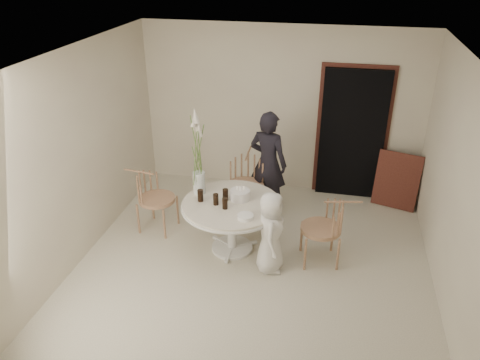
% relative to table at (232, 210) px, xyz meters
% --- Properties ---
extents(ground, '(4.50, 4.50, 0.00)m').
position_rel_table_xyz_m(ground, '(0.35, -0.25, -0.62)').
color(ground, silver).
rests_on(ground, ground).
extents(room_shell, '(4.50, 4.50, 4.50)m').
position_rel_table_xyz_m(room_shell, '(0.35, -0.25, 1.00)').
color(room_shell, white).
rests_on(room_shell, ground).
extents(doorway, '(1.00, 0.10, 2.10)m').
position_rel_table_xyz_m(doorway, '(1.50, 1.94, 0.43)').
color(doorway, black).
rests_on(doorway, ground).
extents(door_trim, '(1.12, 0.03, 2.22)m').
position_rel_table_xyz_m(door_trim, '(1.50, 1.98, 0.49)').
color(door_trim, brown).
rests_on(door_trim, ground).
extents(table, '(1.33, 1.33, 0.73)m').
position_rel_table_xyz_m(table, '(0.00, 0.00, 0.00)').
color(table, white).
rests_on(table, ground).
extents(picture_frame, '(0.70, 0.38, 0.89)m').
position_rel_table_xyz_m(picture_frame, '(2.25, 1.70, -0.17)').
color(picture_frame, brown).
rests_on(picture_frame, ground).
extents(chair_far, '(0.56, 0.60, 0.97)m').
position_rel_table_xyz_m(chair_far, '(-0.00, 1.00, 0.01)').
color(chair_far, tan).
rests_on(chair_far, ground).
extents(chair_right, '(0.60, 0.57, 0.91)m').
position_rel_table_xyz_m(chair_right, '(1.30, 0.02, -0.03)').
color(chair_right, tan).
rests_on(chair_right, ground).
extents(chair_left, '(0.58, 0.55, 0.91)m').
position_rel_table_xyz_m(chair_left, '(-1.29, 0.29, -0.03)').
color(chair_left, tan).
rests_on(chair_left, ground).
extents(girl, '(0.68, 0.55, 1.63)m').
position_rel_table_xyz_m(girl, '(0.30, 1.12, 0.20)').
color(girl, black).
rests_on(girl, ground).
extents(boy, '(0.41, 0.57, 1.10)m').
position_rel_table_xyz_m(boy, '(0.57, -0.32, -0.07)').
color(boy, white).
rests_on(boy, ground).
extents(birthday_cake, '(0.27, 0.27, 0.18)m').
position_rel_table_xyz_m(birthday_cake, '(0.09, 0.11, 0.18)').
color(birthday_cake, silver).
rests_on(birthday_cake, table).
extents(cola_tumbler_a, '(0.08, 0.08, 0.15)m').
position_rel_table_xyz_m(cola_tumbler_a, '(-0.19, -0.09, 0.19)').
color(cola_tumbler_a, black).
rests_on(cola_tumbler_a, table).
extents(cola_tumbler_b, '(0.09, 0.09, 0.15)m').
position_rel_table_xyz_m(cola_tumbler_b, '(-0.05, -0.17, 0.19)').
color(cola_tumbler_b, black).
rests_on(cola_tumbler_b, table).
extents(cola_tumbler_c, '(0.10, 0.10, 0.16)m').
position_rel_table_xyz_m(cola_tumbler_c, '(-0.41, -0.05, 0.20)').
color(cola_tumbler_c, black).
rests_on(cola_tumbler_c, table).
extents(cola_tumbler_d, '(0.10, 0.10, 0.16)m').
position_rel_table_xyz_m(cola_tumbler_d, '(-0.09, 0.04, 0.19)').
color(cola_tumbler_d, black).
rests_on(cola_tumbler_d, table).
extents(plate_stack, '(0.21, 0.21, 0.05)m').
position_rel_table_xyz_m(plate_stack, '(0.25, -0.35, 0.14)').
color(plate_stack, white).
rests_on(plate_stack, table).
extents(flower_vase, '(0.16, 0.16, 1.21)m').
position_rel_table_xyz_m(flower_vase, '(-0.49, 0.17, 0.58)').
color(flower_vase, silver).
rests_on(flower_vase, table).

